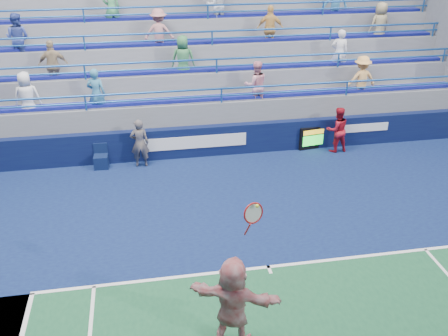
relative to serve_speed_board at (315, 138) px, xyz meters
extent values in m
plane|color=#333538|center=(-3.37, -6.39, -0.43)|extent=(120.00, 120.00, 0.00)
cube|color=#0E1746|center=(-3.37, -4.19, -0.42)|extent=(18.00, 8.40, 0.02)
cube|color=white|center=(-3.37, -6.39, -0.41)|extent=(11.00, 0.10, 0.01)
cube|color=white|center=(-3.37, -6.49, -0.41)|extent=(0.08, 0.30, 0.01)
cube|color=#0A0F39|center=(-3.37, 0.11, 0.12)|extent=(18.00, 0.30, 1.10)
cube|color=white|center=(-4.37, -0.05, 0.17)|extent=(3.60, 0.02, 0.45)
cube|color=white|center=(1.83, -0.05, 0.27)|extent=(1.80, 0.02, 0.30)
cube|color=slate|center=(-3.37, 3.06, 0.12)|extent=(18.00, 5.60, 1.10)
cube|color=slate|center=(-3.37, 3.06, 0.50)|extent=(18.00, 5.60, 1.85)
cube|color=#151C96|center=(-3.37, 0.71, 1.47)|extent=(17.40, 0.45, 0.10)
cylinder|color=#1C4F99|center=(-3.37, 0.31, 1.92)|extent=(18.00, 0.07, 0.07)
cube|color=slate|center=(-3.37, 3.56, 0.87)|extent=(18.00, 4.60, 2.60)
cube|color=#151C96|center=(-3.37, 1.71, 2.22)|extent=(17.40, 0.45, 0.10)
cylinder|color=#1C4F99|center=(-3.37, 1.31, 2.67)|extent=(18.00, 0.07, 0.07)
cube|color=slate|center=(-3.37, 4.06, 1.25)|extent=(18.00, 3.60, 3.35)
cube|color=#151C96|center=(-3.37, 2.71, 2.97)|extent=(17.40, 0.45, 0.10)
cylinder|color=#1C4F99|center=(-3.37, 2.31, 3.42)|extent=(18.00, 0.07, 0.07)
cube|color=slate|center=(-3.37, 4.56, 1.62)|extent=(18.00, 2.60, 4.10)
cube|color=#151C96|center=(-3.37, 3.71, 3.72)|extent=(17.40, 0.45, 0.10)
cylinder|color=#1C4F99|center=(-3.37, 3.31, 4.17)|extent=(18.00, 0.07, 0.07)
cube|color=slate|center=(-3.37, 5.06, 2.00)|extent=(18.00, 1.60, 4.85)
imported|color=tan|center=(-8.92, 1.71, 2.60)|extent=(1.02, 0.47, 1.70)
imported|color=teal|center=(-7.53, 0.71, 1.85)|extent=(0.71, 0.56, 1.70)
imported|color=#3649A2|center=(-10.12, 2.71, 3.35)|extent=(0.97, 0.85, 1.70)
imported|color=#B97779|center=(-5.25, 2.71, 3.35)|extent=(1.16, 0.75, 1.70)
imported|color=pink|center=(-2.09, 0.71, 1.85)|extent=(0.83, 0.64, 1.70)
imported|color=tan|center=(3.26, 2.71, 3.35)|extent=(0.91, 0.67, 1.70)
imported|color=teal|center=(1.75, 3.71, 4.10)|extent=(1.14, 0.70, 1.70)
imported|color=#FFB763|center=(1.82, 0.71, 1.85)|extent=(1.12, 0.67, 1.70)
imported|color=white|center=(1.30, 1.71, 2.60)|extent=(0.70, 0.55, 1.70)
imported|color=#489F60|center=(-6.88, 3.71, 4.10)|extent=(0.70, 0.54, 1.70)
imported|color=white|center=(-2.98, 3.71, 4.10)|extent=(0.88, 0.72, 1.70)
imported|color=#367847|center=(-4.51, 1.71, 2.60)|extent=(0.90, 0.65, 1.70)
imported|color=silver|center=(-9.73, 0.71, 1.85)|extent=(0.87, 0.60, 1.70)
imported|color=#E8B25A|center=(-1.11, 2.71, 3.35)|extent=(1.07, 0.64, 1.70)
cube|color=black|center=(0.00, 0.01, 0.00)|extent=(1.23, 0.31, 0.85)
cube|color=gold|center=(0.00, -0.07, 0.25)|extent=(1.04, 0.02, 0.17)
cube|color=#19E533|center=(0.00, -0.07, -0.07)|extent=(1.04, 0.02, 0.38)
cube|color=#0C183C|center=(-7.55, -0.26, -0.20)|extent=(0.48, 0.48, 0.46)
cube|color=#0C183C|center=(-7.55, -0.06, 0.21)|extent=(0.46, 0.07, 0.36)
imported|color=silver|center=(-4.66, -8.49, 0.56)|extent=(1.90, 1.27, 1.97)
torus|color=#9E1413|center=(-4.31, -8.49, 2.52)|extent=(0.41, 0.23, 0.40)
cylinder|color=#9E1413|center=(-4.41, -8.49, 2.19)|extent=(0.09, 0.22, 0.36)
sphere|color=#CED732|center=(-4.26, -8.54, 2.69)|extent=(0.07, 0.07, 0.07)
imported|color=#151E3B|center=(-6.24, -0.35, 0.41)|extent=(0.62, 0.41, 1.68)
imported|color=#AE1323|center=(0.65, -0.34, 0.40)|extent=(0.84, 0.68, 1.65)
camera|label=1|loc=(-6.08, -15.68, 7.16)|focal=40.00mm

